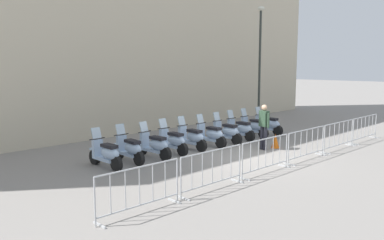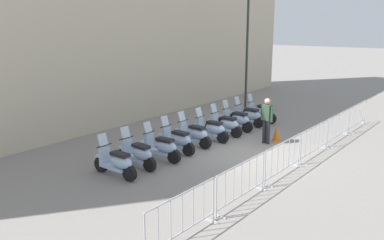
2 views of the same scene
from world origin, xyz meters
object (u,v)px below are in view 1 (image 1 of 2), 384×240
Objects in this scene: motorcycle_0 at (106,154)px; motorcycle_2 at (155,146)px; barrier_segment_2 at (266,156)px; street_lamp at (260,55)px; motorcycle_9 at (268,125)px; barrier_segment_0 at (140,190)px; motorcycle_7 at (240,129)px; barrier_segment_1 at (212,170)px; officer_near_row_end at (264,124)px; motorcycle_4 at (191,138)px; barrier_segment_4 at (339,136)px; motorcycle_1 at (130,149)px; barrier_segment_3 at (307,145)px; barrier_segment_5 at (365,129)px; motorcycle_6 at (227,132)px; motorcycle_5 at (210,135)px; motorcycle_8 at (253,127)px; traffic_cone at (275,141)px; motorcycle_3 at (173,141)px.

motorcycle_0 is 1.00× the size of motorcycle_2.
barrier_segment_2 is 9.82m from street_lamp.
motorcycle_9 is 10.95m from barrier_segment_0.
barrier_segment_1 is at bearing -153.60° from motorcycle_7.
motorcycle_4 is at bearing 128.50° from officer_near_row_end.
motorcycle_7 is at bearing 99.99° from barrier_segment_4.
motorcycle_1 reaches higher than barrier_segment_3.
barrier_segment_1 is 7.13m from barrier_segment_4.
motorcycle_0 is 1.00× the size of motorcycle_7.
motorcycle_2 is 0.76× the size of barrier_segment_0.
barrier_segment_3 is at bearing 173.33° from barrier_segment_5.
motorcycle_9 is 4.93m from barrier_segment_3.
motorcycle_9 is (2.86, -0.36, 0.00)m from motorcycle_6.
street_lamp is (5.86, 1.18, 3.21)m from motorcycle_5.
motorcycle_1 is 0.75× the size of barrier_segment_0.
barrier_segment_2 is (-5.92, -3.13, 0.07)m from motorcycle_9.
motorcycle_8 is 0.76× the size of barrier_segment_0.
motorcycle_8 reaches higher than barrier_segment_4.
barrier_segment_1 is 1.32× the size of officer_near_row_end.
barrier_segment_1 is 5.93m from traffic_cone.
barrier_segment_1 is (-1.60, -3.64, 0.07)m from motorcycle_2.
barrier_segment_1 is 2.38m from barrier_segment_2.
motorcycle_5 is 3.90m from barrier_segment_3.
motorcycle_8 reaches higher than barrier_segment_3.
barrier_segment_5 is 4.31m from traffic_cone.
motorcycle_1 is 0.75× the size of barrier_segment_3.
motorcycle_7 and motorcycle_9 have the same top height.
motorcycle_3 is 0.96m from motorcycle_4.
motorcycle_0 is at bearing 172.41° from motorcycle_2.
street_lamp is at bearing 14.94° from motorcycle_6.
motorcycle_8 is 5.99m from barrier_segment_2.
motorcycle_2 is 1.92m from motorcycle_4.
motorcycle_4 is 3.29m from traffic_cone.
barrier_segment_3 is at bearing -86.25° from motorcycle_5.
street_lamp is 6.57m from traffic_cone.
street_lamp is (4.91, 1.31, 3.21)m from motorcycle_6.
motorcycle_8 is 4.46m from barrier_segment_3.
motorcycle_9 is 0.28× the size of street_lamp.
traffic_cone is (-2.48, -1.67, -0.18)m from motorcycle_9.
traffic_cone is at bearing -37.32° from motorcycle_3.
motorcycle_2 is 1.00× the size of motorcycle_4.
barrier_segment_3 is (1.20, -4.10, 0.07)m from motorcycle_4.
motorcycle_0 is 8.78m from barrier_segment_4.
motorcycle_2 is 9.17m from barrier_segment_5.
motorcycle_2 is 0.76× the size of barrier_segment_3.
barrier_segment_0 is 1.00× the size of barrier_segment_5.
motorcycle_9 is (7.63, -1.01, 0.00)m from motorcycle_1.
motorcycle_7 is 5.29m from barrier_segment_2.
barrier_segment_1 and barrier_segment_2 have the same top height.
traffic_cone is (-4.53, -3.34, -3.39)m from street_lamp.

